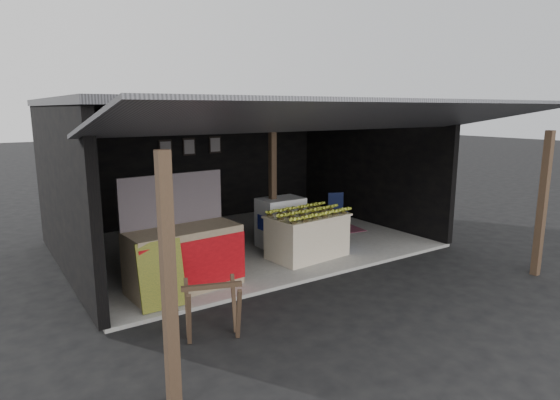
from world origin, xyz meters
TOP-DOWN VIEW (x-y plane):
  - ground at (0.00, 0.00)m, footprint 80.00×80.00m
  - concrete_slab at (0.00, 2.50)m, footprint 7.00×5.00m
  - shophouse at (0.00, 2.82)m, footprint 7.40×7.29m
  - banana_table at (0.48, 0.97)m, footprint 1.57×1.05m
  - banana_pile at (0.48, 0.97)m, footprint 1.45×0.95m
  - white_crate at (0.47, 1.86)m, footprint 0.91×0.63m
  - neighbor_stall at (-2.08, 0.77)m, footprint 1.79×0.91m
  - green_signboard at (-2.63, 0.25)m, footprint 0.65×0.25m
  - sawhorse at (-2.39, -0.88)m, footprint 0.82×0.81m
  - water_barrel at (1.39, 1.07)m, footprint 0.33×0.33m
  - plastic_chair at (2.50, 2.48)m, footprint 0.49×0.49m
  - magenta_rug at (2.12, 2.32)m, footprint 1.63×1.21m
  - picture_frames at (-0.17, 4.89)m, footprint 1.62×0.04m

SIDE VIEW (x-z plane):
  - ground at x=0.00m, z-range 0.00..0.00m
  - concrete_slab at x=0.00m, z-range 0.00..0.06m
  - magenta_rug at x=2.12m, z-range 0.06..0.07m
  - water_barrel at x=1.39m, z-range 0.06..0.55m
  - sawhorse at x=-2.39m, z-range 0.10..0.82m
  - banana_table at x=0.48m, z-range 0.06..0.89m
  - plastic_chair at x=2.50m, z-range 0.13..0.94m
  - green_signboard at x=-2.63m, z-range 0.07..1.03m
  - white_crate at x=0.47m, z-range 0.06..1.06m
  - neighbor_stall at x=-2.08m, z-range -0.30..1.49m
  - banana_pile at x=0.48m, z-range 0.88..1.05m
  - picture_frames at x=-0.17m, z-range 1.70..2.16m
  - shophouse at x=0.00m, z-range 0.59..3.61m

